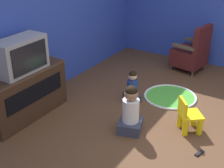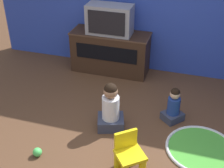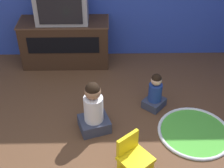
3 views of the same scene
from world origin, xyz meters
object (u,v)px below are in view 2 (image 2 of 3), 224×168
object	(u,v)px
yellow_kid_chair	(129,157)
television	(110,20)
tv_cabinet	(110,52)
toy_ball	(37,152)
child_watching_left	(111,109)
child_watching_center	(174,107)

from	to	relation	value
yellow_kid_chair	television	bearing A→B (deg)	73.52
tv_cabinet	television	xyz separation A→B (m)	(0.00, -0.04, 0.59)
yellow_kid_chair	toy_ball	xyz separation A→B (m)	(-1.10, -0.11, -0.14)
television	child_watching_left	world-z (taller)	television
tv_cabinet	television	bearing A→B (deg)	-90.00
child_watching_left	toy_ball	distance (m)	1.06
television	toy_ball	distance (m)	2.43
child_watching_left	toy_ball	size ratio (longest dim) A/B	6.15
toy_ball	yellow_kid_chair	bearing A→B (deg)	5.73
tv_cabinet	yellow_kid_chair	xyz separation A→B (m)	(0.90, -2.17, -0.17)
tv_cabinet	child_watching_left	xyz separation A→B (m)	(0.47, -1.50, -0.08)
yellow_kid_chair	toy_ball	world-z (taller)	yellow_kid_chair
tv_cabinet	child_watching_center	size ratio (longest dim) A/B	2.60
tv_cabinet	child_watching_center	world-z (taller)	tv_cabinet
child_watching_left	toy_ball	bearing A→B (deg)	-148.78
television	child_watching_center	size ratio (longest dim) A/B	1.44
television	yellow_kid_chair	xyz separation A→B (m)	(0.90, -2.14, -0.76)
child_watching_left	child_watching_center	bearing A→B (deg)	9.36
child_watching_center	toy_ball	distance (m)	1.88
tv_cabinet	child_watching_center	xyz separation A→B (m)	(1.25, -1.11, -0.15)
tv_cabinet	toy_ball	xyz separation A→B (m)	(-0.20, -2.29, -0.31)
tv_cabinet	television	size ratio (longest dim) A/B	1.80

